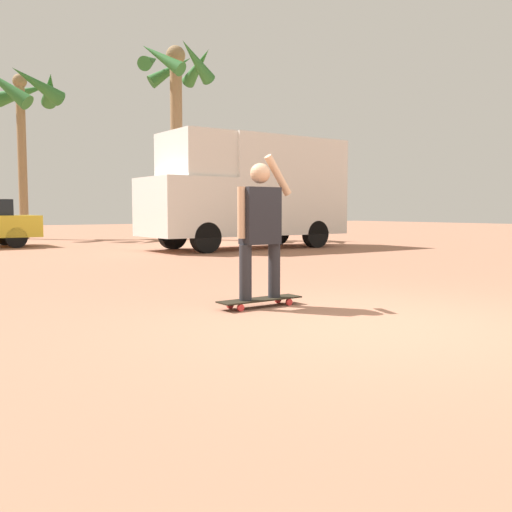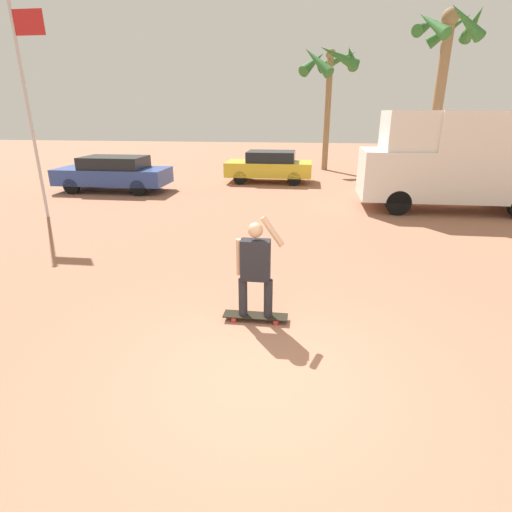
{
  "view_description": "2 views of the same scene",
  "coord_description": "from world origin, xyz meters",
  "px_view_note": "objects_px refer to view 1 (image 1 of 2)",
  "views": [
    {
      "loc": [
        -4.02,
        -3.8,
        1.1
      ],
      "look_at": [
        -0.17,
        1.66,
        0.57
      ],
      "focal_mm": 40.0,
      "sensor_mm": 36.0,
      "label": 1
    },
    {
      "loc": [
        0.48,
        -4.21,
        3.18
      ],
      "look_at": [
        -0.34,
        2.04,
        0.89
      ],
      "focal_mm": 28.0,
      "sensor_mm": 36.0,
      "label": 2
    }
  ],
  "objects_px": {
    "palm_tree_near_van": "(176,89)",
    "palm_tree_center_background": "(22,98)",
    "camper_van": "(249,189)",
    "skateboard": "(260,300)",
    "person_skateboarder": "(260,222)"
  },
  "relations": [
    {
      "from": "person_skateboarder",
      "to": "camper_van",
      "type": "relative_size",
      "value": 0.27
    },
    {
      "from": "person_skateboarder",
      "to": "palm_tree_near_van",
      "type": "bearing_deg",
      "value": 66.1
    },
    {
      "from": "skateboard",
      "to": "palm_tree_center_background",
      "type": "bearing_deg",
      "value": 84.72
    },
    {
      "from": "person_skateboarder",
      "to": "camper_van",
      "type": "distance_m",
      "value": 10.22
    },
    {
      "from": "skateboard",
      "to": "camper_van",
      "type": "height_order",
      "value": "camper_van"
    },
    {
      "from": "palm_tree_near_van",
      "to": "palm_tree_center_background",
      "type": "bearing_deg",
      "value": 142.54
    },
    {
      "from": "skateboard",
      "to": "palm_tree_near_van",
      "type": "xyz_separation_m",
      "value": [
        6.34,
        14.31,
        5.55
      ]
    },
    {
      "from": "camper_van",
      "to": "palm_tree_near_van",
      "type": "bearing_deg",
      "value": 83.43
    },
    {
      "from": "camper_van",
      "to": "person_skateboarder",
      "type": "bearing_deg",
      "value": -123.79
    },
    {
      "from": "palm_tree_near_van",
      "to": "camper_van",
      "type": "bearing_deg",
      "value": -96.57
    },
    {
      "from": "camper_van",
      "to": "palm_tree_center_background",
      "type": "xyz_separation_m",
      "value": [
        -4.01,
        9.42,
        3.62
      ]
    },
    {
      "from": "palm_tree_center_background",
      "to": "skateboard",
      "type": "bearing_deg",
      "value": -95.28
    },
    {
      "from": "palm_tree_center_background",
      "to": "palm_tree_near_van",
      "type": "bearing_deg",
      "value": -37.46
    },
    {
      "from": "person_skateboarder",
      "to": "palm_tree_center_background",
      "type": "xyz_separation_m",
      "value": [
        1.66,
        17.9,
        4.38
      ]
    },
    {
      "from": "skateboard",
      "to": "palm_tree_near_van",
      "type": "distance_m",
      "value": 16.6
    }
  ]
}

